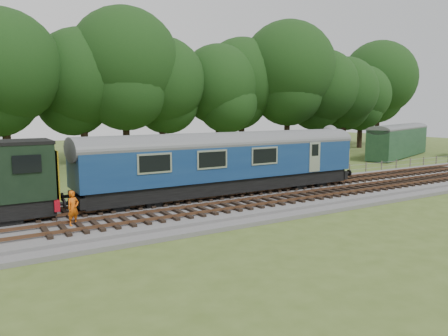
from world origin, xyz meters
TOP-DOWN VIEW (x-y plane):
  - ground at (0.00, 0.00)m, footprint 120.00×120.00m
  - ballast at (0.00, 0.00)m, footprint 70.00×7.00m
  - track_north at (0.00, 1.40)m, footprint 67.20×2.40m
  - track_south at (0.00, -1.60)m, footprint 67.20×2.40m
  - fence at (0.00, 4.50)m, footprint 64.00×0.12m
  - tree_line at (0.00, 22.00)m, footprint 70.00×8.00m
  - dmu_railcar at (-5.97, 1.40)m, footprint 18.05×2.86m
  - worker at (-15.53, -1.02)m, footprint 0.68×0.58m
  - parked_coach at (23.79, 11.69)m, footprint 14.42×7.37m
  - shed at (15.71, 15.74)m, footprint 4.78×4.78m

SIDE VIEW (x-z plane):
  - ground at x=0.00m, z-range 0.00..0.00m
  - fence at x=0.00m, z-range -0.50..0.50m
  - tree_line at x=0.00m, z-range -9.00..9.00m
  - ballast at x=0.00m, z-range 0.00..0.35m
  - track_north at x=0.00m, z-range 0.31..0.52m
  - track_south at x=0.00m, z-range 0.31..0.52m
  - worker at x=-15.53m, z-range 0.35..1.92m
  - shed at x=15.71m, z-range 0.02..2.99m
  - parked_coach at x=23.79m, z-range 0.23..3.92m
  - dmu_railcar at x=-5.97m, z-range 0.67..4.54m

